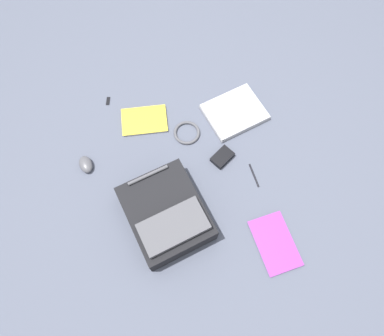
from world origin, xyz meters
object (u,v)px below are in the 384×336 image
object	(u,v)px
pen_black	(254,175)
book_red	(275,243)
backpack	(166,215)
book_blue	(144,120)
cable_coil	(187,133)
laptop	(235,112)
usb_stick	(108,101)
computer_mouse	(86,164)
power_brick	(222,157)

from	to	relation	value
pen_black	book_red	bearing A→B (deg)	-87.03
backpack	book_blue	xyz separation A→B (m)	(-0.05, 0.56, -0.06)
book_blue	pen_black	size ratio (longest dim) A/B	1.90
cable_coil	pen_black	world-z (taller)	cable_coil
backpack	cable_coil	xyz separation A→B (m)	(0.17, 0.45, -0.06)
laptop	book_red	distance (m)	0.73
laptop	usb_stick	bearing A→B (deg)	164.23
laptop	book_blue	world-z (taller)	laptop
cable_coil	pen_black	xyz separation A→B (m)	(0.30, -0.30, -0.00)
backpack	computer_mouse	xyz separation A→B (m)	(-0.37, 0.34, -0.05)
book_blue	pen_black	world-z (taller)	book_blue
pen_black	backpack	bearing A→B (deg)	-161.97
backpack	cable_coil	bearing A→B (deg)	69.67
pen_black	usb_stick	distance (m)	0.91
backpack	computer_mouse	distance (m)	0.51
backpack	laptop	bearing A→B (deg)	49.97
backpack	book_blue	size ratio (longest dim) A/B	1.97
book_red	usb_stick	distance (m)	1.17
book_blue	computer_mouse	xyz separation A→B (m)	(-0.32, -0.22, 0.01)
book_red	pen_black	world-z (taller)	book_red
laptop	power_brick	world-z (taller)	laptop
backpack	book_red	xyz separation A→B (m)	(0.49, -0.20, -0.06)
laptop	book_red	xyz separation A→B (m)	(0.04, -0.73, -0.01)
laptop	usb_stick	xyz separation A→B (m)	(-0.68, 0.19, -0.01)
computer_mouse	usb_stick	world-z (taller)	computer_mouse
computer_mouse	usb_stick	bearing A→B (deg)	54.72
book_blue	usb_stick	bearing A→B (deg)	139.49
laptop	book_blue	bearing A→B (deg)	176.26
cable_coil	power_brick	world-z (taller)	power_brick
cable_coil	pen_black	size ratio (longest dim) A/B	1.08
book_blue	pen_black	bearing A→B (deg)	-38.10
usb_stick	cable_coil	bearing A→B (deg)	-33.89
backpack	book_blue	distance (m)	0.57
book_red	computer_mouse	distance (m)	1.02
backpack	usb_stick	size ratio (longest dim) A/B	9.50
laptop	power_brick	size ratio (longest dim) A/B	3.31
power_brick	usb_stick	xyz separation A→B (m)	(-0.56, 0.45, -0.01)
book_red	usb_stick	world-z (taller)	book_red
backpack	cable_coil	world-z (taller)	backpack
laptop	pen_black	xyz separation A→B (m)	(0.03, -0.38, -0.01)
book_red	power_brick	bearing A→B (deg)	108.82
computer_mouse	usb_stick	distance (m)	0.40
power_brick	pen_black	size ratio (longest dim) A/B	0.86
book_red	computer_mouse	bearing A→B (deg)	147.75
laptop	power_brick	bearing A→B (deg)	-114.93
book_blue	usb_stick	world-z (taller)	book_blue
book_blue	computer_mouse	distance (m)	0.39
laptop	power_brick	distance (m)	0.28
laptop	book_red	world-z (taller)	laptop
power_brick	usb_stick	distance (m)	0.72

